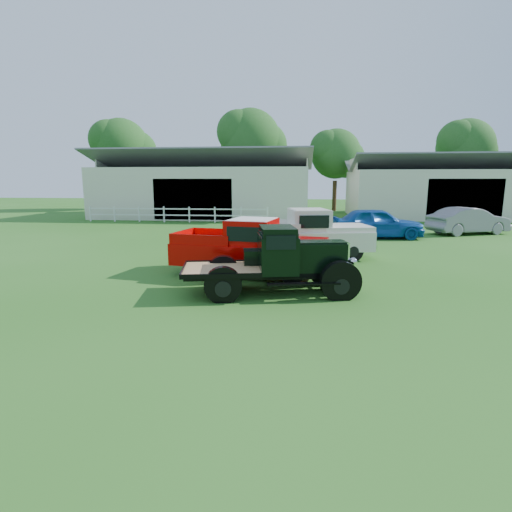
# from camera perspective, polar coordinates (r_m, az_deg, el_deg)

# --- Properties ---
(ground) EXTENTS (120.00, 120.00, 0.00)m
(ground) POSITION_cam_1_polar(r_m,az_deg,el_deg) (10.45, -1.82, -6.87)
(ground) COLOR #225E17
(shed_left) EXTENTS (18.80, 10.20, 5.60)m
(shed_left) POSITION_cam_1_polar(r_m,az_deg,el_deg) (36.84, -7.07, 10.09)
(shed_left) COLOR beige
(shed_left) RESTS_ON ground
(shed_right) EXTENTS (16.80, 9.20, 5.20)m
(shed_right) POSITION_cam_1_polar(r_m,az_deg,el_deg) (38.96, 25.41, 8.89)
(shed_right) COLOR beige
(shed_right) RESTS_ON ground
(fence_rail) EXTENTS (14.20, 0.16, 1.20)m
(fence_rail) POSITION_cam_1_polar(r_m,az_deg,el_deg) (31.41, -11.28, 5.85)
(fence_rail) COLOR white
(fence_rail) RESTS_ON ground
(tree_a) EXTENTS (6.30, 6.30, 10.50)m
(tree_a) POSITION_cam_1_polar(r_m,az_deg,el_deg) (47.10, -18.58, 12.73)
(tree_a) COLOR #14480F
(tree_a) RESTS_ON ground
(tree_b) EXTENTS (6.90, 6.90, 11.50)m
(tree_b) POSITION_cam_1_polar(r_m,az_deg,el_deg) (44.27, -0.82, 14.08)
(tree_b) COLOR #14480F
(tree_b) RESTS_ON ground
(tree_c) EXTENTS (5.40, 5.40, 9.00)m
(tree_c) POSITION_cam_1_polar(r_m,az_deg,el_deg) (43.03, 11.28, 12.31)
(tree_c) COLOR #14480F
(tree_c) RESTS_ON ground
(tree_d) EXTENTS (6.00, 6.00, 10.00)m
(tree_d) POSITION_cam_1_polar(r_m,az_deg,el_deg) (46.93, 27.56, 11.79)
(tree_d) COLOR #14480F
(tree_d) RESTS_ON ground
(vintage_flatbed) EXTENTS (5.07, 2.75, 1.90)m
(vintage_flatbed) POSITION_cam_1_polar(r_m,az_deg,el_deg) (11.22, 2.57, -0.63)
(vintage_flatbed) COLOR black
(vintage_flatbed) RESTS_ON ground
(red_pickup) EXTENTS (5.57, 2.97, 1.93)m
(red_pickup) POSITION_cam_1_polar(r_m,az_deg,el_deg) (13.45, -0.94, 1.34)
(red_pickup) COLOR #C30403
(red_pickup) RESTS_ON ground
(white_pickup) EXTENTS (5.72, 3.17, 1.98)m
(white_pickup) POSITION_cam_1_polar(r_m,az_deg,el_deg) (16.48, 7.13, 3.09)
(white_pickup) COLOR silver
(white_pickup) RESTS_ON ground
(misc_car_blue) EXTENTS (5.10, 2.37, 1.69)m
(misc_car_blue) POSITION_cam_1_polar(r_m,az_deg,el_deg) (23.20, 16.91, 4.55)
(misc_car_blue) COLOR #1750A5
(misc_car_blue) RESTS_ON ground
(misc_car_grey) EXTENTS (5.11, 3.36, 1.59)m
(misc_car_grey) POSITION_cam_1_polar(r_m,az_deg,el_deg) (27.01, 28.08, 4.45)
(misc_car_grey) COLOR slate
(misc_car_grey) RESTS_ON ground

